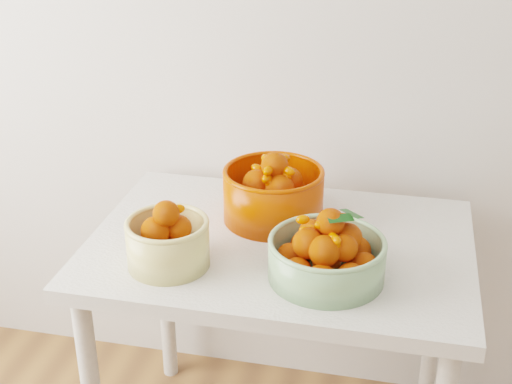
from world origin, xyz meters
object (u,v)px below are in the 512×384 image
table (280,272)px  bowl_green (327,255)px  bowl_cream (168,241)px  bowl_orange (273,193)px

table → bowl_green: size_ratio=2.94×
bowl_green → bowl_cream: bearing=-176.3°
bowl_orange → bowl_green: bearing=-56.0°
bowl_cream → bowl_orange: 0.36m
bowl_cream → bowl_orange: size_ratio=0.74×
bowl_cream → bowl_orange: bowl_orange is taller
table → bowl_orange: bearing=109.6°
table → bowl_green: 0.26m
table → bowl_orange: 0.22m
bowl_cream → bowl_orange: (0.20, 0.30, 0.01)m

